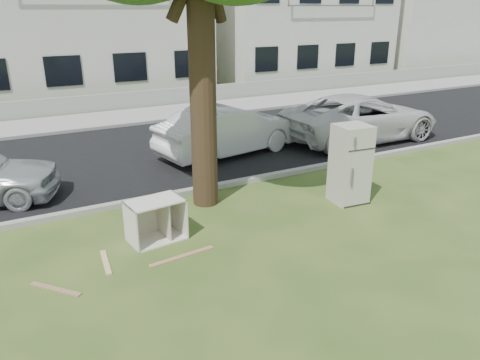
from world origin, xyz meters
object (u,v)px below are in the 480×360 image
cabinet (156,220)px  car_center (229,130)px  fridge (350,164)px  car_right (360,118)px

cabinet → car_center: (3.61, 4.15, 0.32)m
fridge → car_center: fridge is taller
fridge → cabinet: bearing=-177.8°
cabinet → car_right: 8.76m
fridge → cabinet: 4.33m
cabinet → fridge: bearing=-9.7°
car_center → cabinet: bearing=128.7°
fridge → cabinet: size_ratio=1.72×
car_center → fridge: bearing=178.7°
fridge → car_center: (-0.70, 4.39, -0.15)m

